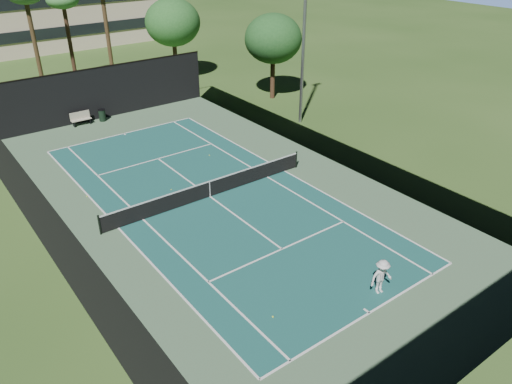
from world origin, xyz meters
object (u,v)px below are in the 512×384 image
tennis_ball_b (171,190)px  park_bench (81,118)px  tennis_ball_d (87,196)px  tennis_ball_a (273,317)px  player (381,277)px  tennis_ball_c (209,155)px  tennis_net (210,188)px  trash_bin (102,115)px

tennis_ball_b → park_bench: park_bench is taller
tennis_ball_d → tennis_ball_a: bearing=-80.4°
tennis_ball_d → park_bench: 11.96m
player → tennis_ball_b: size_ratio=25.55×
tennis_ball_b → tennis_ball_c: bearing=32.4°
player → tennis_ball_a: (-4.54, 1.48, -0.77)m
player → tennis_net: bearing=107.4°
player → tennis_ball_d: 16.92m
tennis_ball_a → tennis_ball_b: (1.86, 11.82, -0.01)m
tennis_net → tennis_ball_b: tennis_net is taller
tennis_ball_a → trash_bin: 25.32m
tennis_net → tennis_ball_d: 6.99m
tennis_ball_a → tennis_ball_d: tennis_ball_a is taller
tennis_net → tennis_ball_c: size_ratio=182.84×
tennis_net → player: player is taller
tennis_ball_a → tennis_ball_b: tennis_ball_a is taller
player → tennis_ball_a: bearing=172.7°
tennis_ball_a → tennis_ball_d: size_ratio=1.02×
tennis_ball_d → park_bench: (3.75, 11.34, 0.51)m
tennis_ball_b → trash_bin: 13.37m
tennis_ball_c → tennis_ball_d: size_ratio=0.93×
player → tennis_ball_b: bearing=112.1°
tennis_ball_b → park_bench: bearing=91.9°
tennis_ball_b → tennis_ball_d: size_ratio=0.83×
player → trash_bin: bearing=104.0°
tennis_ball_b → tennis_ball_d: bearing=153.1°
park_bench → trash_bin: 1.64m
player → park_bench: (-3.14, 26.77, -0.26)m
park_bench → tennis_ball_a: bearing=-93.2°
tennis_net → park_bench: tennis_net is taller
tennis_net → park_bench: size_ratio=8.60×
player → trash_bin: 26.65m
tennis_net → tennis_ball_c: bearing=58.3°
tennis_ball_c → park_bench: (-4.79, 10.72, 0.51)m
tennis_ball_b → trash_bin: bearing=84.9°
tennis_ball_c → tennis_ball_a: bearing=-113.0°
tennis_ball_a → tennis_ball_c: (6.20, 14.57, -0.00)m
player → tennis_ball_c: size_ratio=22.89×
tennis_ball_d → tennis_ball_b: bearing=-26.9°
park_bench → tennis_ball_d: bearing=-108.3°
tennis_ball_c → park_bench: bearing=114.1°
tennis_net → trash_bin: tennis_net is taller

